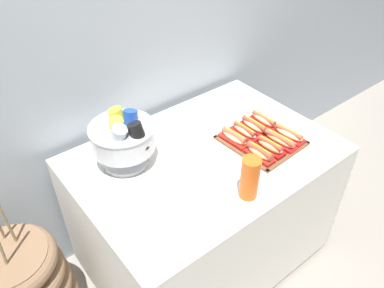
# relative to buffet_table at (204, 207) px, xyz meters

# --- Properties ---
(ground_plane) EXTENTS (10.00, 10.00, 0.00)m
(ground_plane) POSITION_rel_buffet_table_xyz_m (0.00, 0.00, -0.42)
(ground_plane) COLOR gray
(back_wall) EXTENTS (6.00, 0.10, 2.60)m
(back_wall) POSITION_rel_buffet_table_xyz_m (0.00, 0.54, 0.88)
(back_wall) COLOR #9EA8B2
(back_wall) RESTS_ON ground_plane
(buffet_table) EXTENTS (1.26, 0.88, 0.80)m
(buffet_table) POSITION_rel_buffet_table_xyz_m (0.00, 0.00, 0.00)
(buffet_table) COLOR white
(buffet_table) RESTS_ON ground_plane
(serving_tray) EXTENTS (0.35, 0.38, 0.01)m
(serving_tray) POSITION_rel_buffet_table_xyz_m (0.28, -0.10, 0.38)
(serving_tray) COLOR brown
(serving_tray) RESTS_ON buffet_table
(hot_dog_0) EXTENTS (0.07, 0.16, 0.06)m
(hot_dog_0) POSITION_rel_buffet_table_xyz_m (0.18, -0.19, 0.42)
(hot_dog_0) COLOR red
(hot_dog_0) RESTS_ON serving_tray
(hot_dog_1) EXTENTS (0.08, 0.16, 0.06)m
(hot_dog_1) POSITION_rel_buffet_table_xyz_m (0.25, -0.18, 0.42)
(hot_dog_1) COLOR #B21414
(hot_dog_1) RESTS_ON serving_tray
(hot_dog_2) EXTENTS (0.08, 0.19, 0.06)m
(hot_dog_2) POSITION_rel_buffet_table_xyz_m (0.33, -0.18, 0.42)
(hot_dog_2) COLOR red
(hot_dog_2) RESTS_ON serving_tray
(hot_dog_3) EXTENTS (0.08, 0.18, 0.06)m
(hot_dog_3) POSITION_rel_buffet_table_xyz_m (0.40, -0.18, 0.41)
(hot_dog_3) COLOR red
(hot_dog_3) RESTS_ON serving_tray
(hot_dog_4) EXTENTS (0.08, 0.17, 0.06)m
(hot_dog_4) POSITION_rel_buffet_table_xyz_m (0.17, -0.02, 0.41)
(hot_dog_4) COLOR red
(hot_dog_4) RESTS_ON serving_tray
(hot_dog_5) EXTENTS (0.06, 0.16, 0.06)m
(hot_dog_5) POSITION_rel_buffet_table_xyz_m (0.24, -0.02, 0.41)
(hot_dog_5) COLOR red
(hot_dog_5) RESTS_ON serving_tray
(hot_dog_6) EXTENTS (0.07, 0.16, 0.06)m
(hot_dog_6) POSITION_rel_buffet_table_xyz_m (0.32, -0.02, 0.41)
(hot_dog_6) COLOR #B21414
(hot_dog_6) RESTS_ON serving_tray
(hot_dog_7) EXTENTS (0.06, 0.16, 0.06)m
(hot_dog_7) POSITION_rel_buffet_table_xyz_m (0.39, -0.01, 0.41)
(hot_dog_7) COLOR red
(hot_dog_7) RESTS_ON serving_tray
(punch_bowl) EXTENTS (0.30, 0.30, 0.27)m
(punch_bowl) POSITION_rel_buffet_table_xyz_m (-0.34, 0.18, 0.53)
(punch_bowl) COLOR silver
(punch_bowl) RESTS_ON buffet_table
(cup_stack) EXTENTS (0.08, 0.08, 0.20)m
(cup_stack) POSITION_rel_buffet_table_xyz_m (-0.04, -0.33, 0.48)
(cup_stack) COLOR #EA5B19
(cup_stack) RESTS_ON buffet_table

